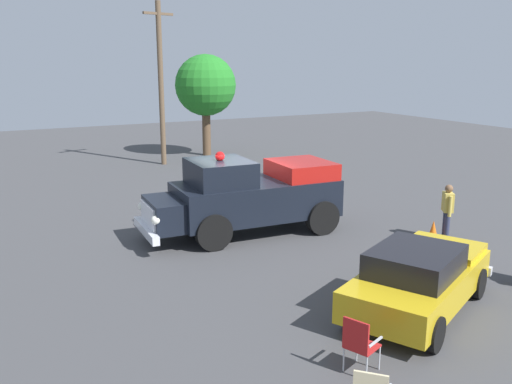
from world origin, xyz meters
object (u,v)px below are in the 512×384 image
at_px(lawn_chair_spare, 359,342).
at_px(vintage_fire_truck, 249,195).
at_px(classic_hot_rod, 420,277).
at_px(traffic_cone, 433,231).
at_px(utility_pole, 161,82).
at_px(spectator_standing, 447,209).
at_px(oak_tree_left, 206,86).

bearing_deg(lawn_chair_spare, vintage_fire_truck, -103.91).
relative_size(classic_hot_rod, lawn_chair_spare, 4.64).
height_order(lawn_chair_spare, traffic_cone, lawn_chair_spare).
bearing_deg(utility_pole, traffic_cone, 100.82).
height_order(classic_hot_rod, utility_pole, utility_pole).
height_order(vintage_fire_truck, spectator_standing, vintage_fire_truck).
distance_m(classic_hot_rod, traffic_cone, 4.89).
height_order(lawn_chair_spare, oak_tree_left, oak_tree_left).
distance_m(vintage_fire_truck, classic_hot_rod, 6.50).
xyz_separation_m(classic_hot_rod, traffic_cone, (-3.65, -3.22, -0.44)).
height_order(spectator_standing, oak_tree_left, oak_tree_left).
xyz_separation_m(spectator_standing, utility_pole, (3.37, -15.51, 3.13)).
bearing_deg(classic_hot_rod, oak_tree_left, -100.36).
xyz_separation_m(lawn_chair_spare, oak_tree_left, (-6.33, -21.48, 3.19)).
height_order(spectator_standing, traffic_cone, spectator_standing).
height_order(vintage_fire_truck, utility_pole, utility_pole).
bearing_deg(spectator_standing, vintage_fire_truck, -34.63).
xyz_separation_m(oak_tree_left, traffic_cone, (0.03, 16.90, -3.47)).
distance_m(vintage_fire_truck, lawn_chair_spare, 8.06).
height_order(lawn_chair_spare, spectator_standing, spectator_standing).
distance_m(vintage_fire_truck, oak_tree_left, 14.60).
distance_m(lawn_chair_spare, utility_pole, 20.58).
relative_size(classic_hot_rod, oak_tree_left, 0.87).
bearing_deg(spectator_standing, lawn_chair_spare, 33.82).
bearing_deg(traffic_cone, vintage_fire_truck, -36.44).
bearing_deg(traffic_cone, utility_pole, -79.18).
relative_size(classic_hot_rod, traffic_cone, 7.45).
height_order(vintage_fire_truck, oak_tree_left, oak_tree_left).
xyz_separation_m(vintage_fire_truck, oak_tree_left, (-4.40, -13.68, 2.58)).
distance_m(spectator_standing, oak_tree_left, 17.22).
xyz_separation_m(spectator_standing, oak_tree_left, (0.39, -16.98, 2.81)).
height_order(utility_pole, traffic_cone, utility_pole).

